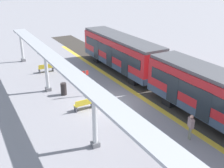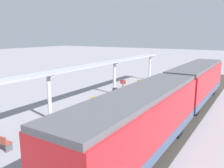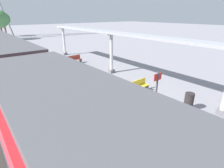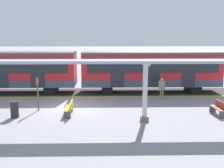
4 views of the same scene
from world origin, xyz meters
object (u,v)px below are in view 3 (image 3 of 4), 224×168
object	(u,v)px
trash_bin	(189,102)
canopy_pillar_third	(111,53)
train_far_carriage	(1,64)
platform_info_sign	(157,88)
bench_mid_platform	(75,60)
canopy_pillar_fourth	(64,41)
bench_near_end	(139,86)
passenger_waiting_near_edge	(42,67)

from	to	relation	value
trash_bin	canopy_pillar_third	bearing A→B (deg)	83.42
train_far_carriage	platform_info_sign	size ratio (longest dim) A/B	5.28
bench_mid_platform	trash_bin	bearing A→B (deg)	-89.04
bench_mid_platform	trash_bin	distance (m)	12.49
canopy_pillar_fourth	bench_mid_platform	xyz separation A→B (m)	(-1.10, -4.63, -1.27)
canopy_pillar_fourth	bench_mid_platform	size ratio (longest dim) A/B	2.22
bench_mid_platform	bench_near_end	bearing A→B (deg)	-91.22
trash_bin	passenger_waiting_near_edge	size ratio (longest dim) A/B	0.61
canopy_pillar_fourth	trash_bin	world-z (taller)	canopy_pillar_fourth
canopy_pillar_third	platform_info_sign	world-z (taller)	canopy_pillar_third
passenger_waiting_near_edge	canopy_pillar_fourth	bearing A→B (deg)	54.38
canopy_pillar_fourth	trash_bin	bearing A→B (deg)	-92.97
bench_mid_platform	platform_info_sign	bearing A→B (deg)	-96.41
train_far_carriage	platform_info_sign	bearing A→B (deg)	-56.00
trash_bin	passenger_waiting_near_edge	bearing A→B (deg)	114.10
train_far_carriage	platform_info_sign	world-z (taller)	train_far_carriage
bench_near_end	bench_mid_platform	size ratio (longest dim) A/B	0.99
canopy_pillar_fourth	trash_bin	distance (m)	17.19
platform_info_sign	trash_bin	bearing A→B (deg)	-35.40
train_far_carriage	bench_near_end	xyz separation A→B (m)	(6.66, -6.08, -1.38)
train_far_carriage	passenger_waiting_near_edge	size ratio (longest dim) A/B	7.09
canopy_pillar_third	bench_near_end	size ratio (longest dim) A/B	2.23
canopy_pillar_fourth	bench_near_end	bearing A→B (deg)	-95.33
trash_bin	passenger_waiting_near_edge	xyz separation A→B (m)	(-4.37, 9.78, 0.53)
bench_mid_platform	trash_bin	xyz separation A→B (m)	(0.21, -12.49, 0.06)
train_far_carriage	bench_mid_platform	size ratio (longest dim) A/B	7.63
bench_near_end	platform_info_sign	distance (m)	2.59
bench_near_end	train_far_carriage	bearing A→B (deg)	137.60
canopy_pillar_fourth	bench_near_end	world-z (taller)	canopy_pillar_fourth
canopy_pillar_fourth	train_far_carriage	bearing A→B (deg)	-135.59
train_far_carriage	canopy_pillar_third	size ratio (longest dim) A/B	3.44
trash_bin	platform_info_sign	size ratio (longest dim) A/B	0.45
canopy_pillar_fourth	passenger_waiting_near_edge	distance (m)	9.06
trash_bin	passenger_waiting_near_edge	distance (m)	10.72
canopy_pillar_fourth	platform_info_sign	size ratio (longest dim) A/B	1.54
canopy_pillar_third	canopy_pillar_fourth	xyz separation A→B (m)	(0.00, 9.41, 0.00)
canopy_pillar_third	canopy_pillar_fourth	size ratio (longest dim) A/B	1.00
train_far_carriage	trash_bin	world-z (taller)	train_far_carriage
train_far_carriage	passenger_waiting_near_edge	distance (m)	2.85
bench_mid_platform	canopy_pillar_fourth	bearing A→B (deg)	76.67
passenger_waiting_near_edge	bench_mid_platform	bearing A→B (deg)	33.07
bench_near_end	bench_mid_platform	bearing A→B (deg)	88.78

